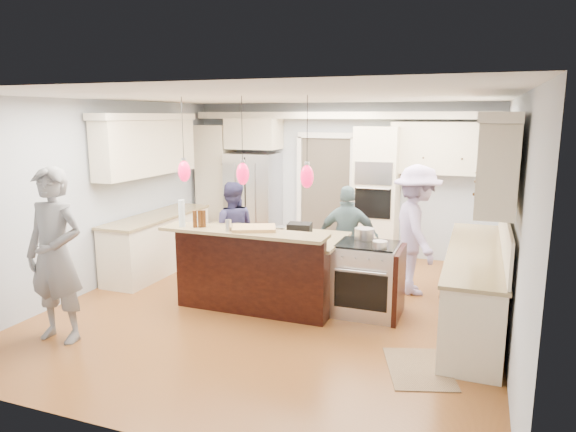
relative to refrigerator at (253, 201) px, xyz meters
name	(u,v)px	position (x,y,z in m)	size (l,w,h in m)	color
ground_plane	(279,306)	(1.55, -2.64, -0.90)	(6.00, 6.00, 0.00)	#925728
room_shell	(278,169)	(1.55, -2.64, 0.92)	(5.54, 6.04, 2.72)	#B2BCC6
refrigerator	(253,201)	(0.00, 0.00, 0.00)	(0.90, 0.70, 1.80)	#B7B7BC
oven_column	(377,194)	(2.30, 0.03, 0.25)	(0.72, 0.69, 2.30)	beige
back_upper_cabinets	(296,161)	(0.80, 0.12, 0.77)	(5.30, 0.61, 2.54)	beige
right_counter_run	(481,239)	(3.99, -2.34, 0.16)	(0.64, 3.10, 2.51)	beige
left_cabinets	(154,206)	(-0.89, -1.84, 0.16)	(0.64, 2.30, 2.51)	beige
kitchen_island	(263,267)	(1.30, -2.57, -0.41)	(2.10, 1.46, 1.12)	black
island_range	(369,279)	(2.71, -2.49, -0.44)	(0.82, 0.71, 0.92)	#B7B7BC
pendant_lights	(243,173)	(1.30, -3.15, 0.90)	(1.75, 0.15, 1.03)	black
person_bar_end	(55,255)	(-0.37, -4.44, 0.07)	(0.71, 0.47, 1.95)	slate
person_far_left	(232,231)	(0.45, -1.79, -0.15)	(0.73, 0.57, 1.50)	#29274C
person_far_right	(348,239)	(2.23, -1.67, -0.14)	(0.89, 0.37, 1.51)	slate
person_range_side	(416,230)	(3.15, -1.46, 0.01)	(1.17, 0.68, 1.82)	#9988B7
floor_rug	(419,368)	(3.49, -3.75, -0.89)	(0.60, 0.88, 0.01)	#8A6D4B
water_bottle	(182,213)	(0.51, -3.26, 0.39)	(0.08, 0.08, 0.34)	silver
beer_bottle_a	(204,219)	(0.77, -3.18, 0.33)	(0.05, 0.05, 0.21)	#43220C
beer_bottle_b	(195,219)	(0.68, -3.23, 0.33)	(0.05, 0.05, 0.21)	#43220C
beer_bottle_c	(200,219)	(0.73, -3.20, 0.33)	(0.05, 0.05, 0.21)	#43220C
drink_can	(228,225)	(1.15, -3.27, 0.29)	(0.07, 0.07, 0.14)	#B7B7BC
cutting_board	(254,228)	(1.42, -3.11, 0.24)	(0.52, 0.37, 0.04)	tan
pot_large	(364,234)	(2.60, -2.30, 0.09)	(0.25, 0.25, 0.14)	#B7B7BC
pot_small	(380,245)	(2.87, -2.68, 0.06)	(0.17, 0.17, 0.09)	#B7B7BC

